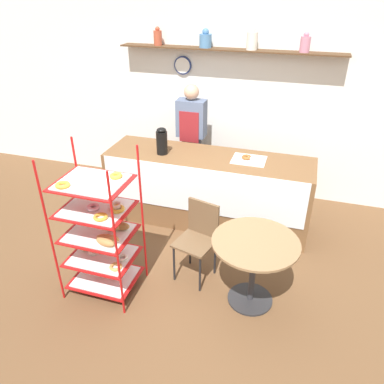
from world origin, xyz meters
TOP-DOWN VIEW (x-y plane):
  - ground_plane at (0.00, 0.00)m, footprint 14.00×14.00m
  - back_wall at (-0.00, 2.13)m, footprint 10.00×0.30m
  - display_counter at (0.00, 1.06)m, footprint 2.63×0.75m
  - pastry_rack at (-0.67, -0.51)m, footprint 0.71×0.59m
  - person_worker at (-0.42, 1.70)m, footprint 0.40×0.23m
  - cafe_table at (0.82, -0.25)m, footprint 0.83×0.83m
  - cafe_chair at (0.19, 0.00)m, footprint 0.46×0.46m
  - coffee_carafe at (-0.59, 0.98)m, footprint 0.14×0.14m
  - donut_tray_counter at (0.52, 1.11)m, footprint 0.41×0.33m

SIDE VIEW (x-z plane):
  - ground_plane at x=0.00m, z-range 0.00..0.00m
  - display_counter at x=0.00m, z-range 0.00..0.95m
  - cafe_chair at x=0.19m, z-range 0.10..0.98m
  - cafe_table at x=0.82m, z-range 0.20..0.94m
  - pastry_rack at x=-0.67m, z-range -0.06..1.50m
  - person_worker at x=-0.42m, z-range 0.08..1.75m
  - donut_tray_counter at x=0.52m, z-range 0.94..0.99m
  - coffee_carafe at x=-0.59m, z-range 0.94..1.28m
  - back_wall at x=0.00m, z-range 0.01..2.71m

